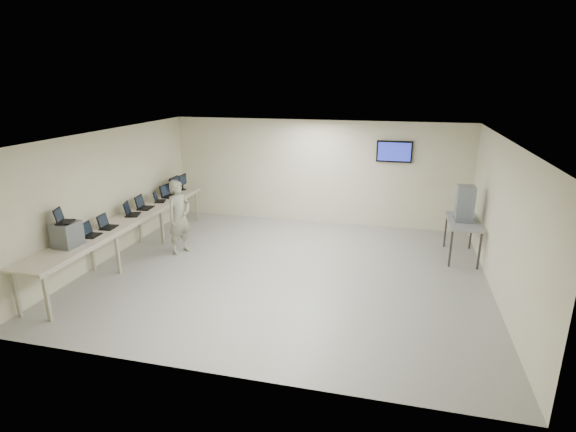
% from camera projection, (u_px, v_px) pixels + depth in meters
% --- Properties ---
extents(room, '(8.01, 7.01, 2.81)m').
position_uv_depth(room, '(288.00, 206.00, 8.95)').
color(room, gray).
rests_on(room, ground).
extents(workbench, '(0.76, 6.00, 0.90)m').
position_uv_depth(workbench, '(128.00, 221.00, 9.90)').
color(workbench, tan).
rests_on(workbench, ground).
extents(equipment_box, '(0.40, 0.45, 0.46)m').
position_uv_depth(equipment_box, '(67.00, 234.00, 8.16)').
color(equipment_box, '#5E6061').
rests_on(equipment_box, workbench).
extents(laptop_on_box, '(0.36, 0.39, 0.26)m').
position_uv_depth(laptop_on_box, '(62.00, 219.00, 8.08)').
color(laptop_on_box, black).
rests_on(laptop_on_box, equipment_box).
extents(laptop_0, '(0.30, 0.36, 0.27)m').
position_uv_depth(laptop_0, '(90.00, 233.00, 8.74)').
color(laptop_0, black).
rests_on(laptop_0, workbench).
extents(laptop_1, '(0.32, 0.38, 0.28)m').
position_uv_depth(laptop_1, '(106.00, 224.00, 9.21)').
color(laptop_1, black).
rests_on(laptop_1, workbench).
extents(laptop_2, '(0.42, 0.45, 0.30)m').
position_uv_depth(laptop_2, '(130.00, 212.00, 10.07)').
color(laptop_2, black).
rests_on(laptop_2, workbench).
extents(laptop_3, '(0.35, 0.42, 0.31)m').
position_uv_depth(laptop_3, '(143.00, 205.00, 10.58)').
color(laptop_3, black).
rests_on(laptop_3, workbench).
extents(laptop_4, '(0.36, 0.38, 0.25)m').
position_uv_depth(laptop_4, '(158.00, 199.00, 11.17)').
color(laptop_4, black).
rests_on(laptop_4, workbench).
extents(laptop_5, '(0.39, 0.44, 0.31)m').
position_uv_depth(laptop_5, '(168.00, 194.00, 11.61)').
color(laptop_5, black).
rests_on(laptop_5, workbench).
extents(monitor_near, '(0.20, 0.46, 0.45)m').
position_uv_depth(monitor_near, '(174.00, 184.00, 11.86)').
color(monitor_near, black).
rests_on(monitor_near, workbench).
extents(monitor_far, '(0.19, 0.42, 0.42)m').
position_uv_depth(monitor_far, '(182.00, 181.00, 12.29)').
color(monitor_far, black).
rests_on(monitor_far, workbench).
extents(soldier, '(0.60, 0.72, 1.70)m').
position_uv_depth(soldier, '(179.00, 217.00, 10.11)').
color(soldier, '#5E634F').
rests_on(soldier, ground).
extents(side_table, '(0.67, 1.43, 0.86)m').
position_uv_depth(side_table, '(463.00, 224.00, 9.85)').
color(side_table, gray).
rests_on(side_table, ground).
extents(storage_bins, '(0.37, 0.41, 0.78)m').
position_uv_depth(storage_bins, '(465.00, 204.00, 9.72)').
color(storage_bins, gray).
rests_on(storage_bins, side_table).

